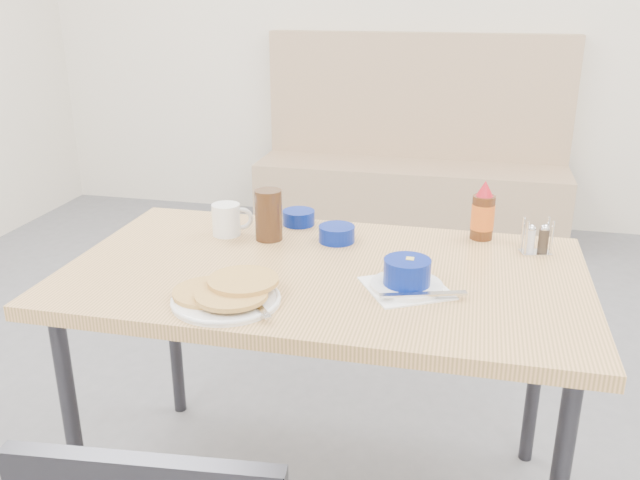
% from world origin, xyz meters
% --- Properties ---
extents(wall_back, '(5.00, 0.06, 2.80)m').
position_xyz_m(wall_back, '(0.00, 2.97, 1.40)').
color(wall_back, beige).
rests_on(wall_back, ground).
extents(booth_bench, '(1.90, 0.56, 1.22)m').
position_xyz_m(booth_bench, '(0.00, 2.78, 0.35)').
color(booth_bench, tan).
rests_on(booth_bench, ground).
extents(dining_table, '(1.40, 0.80, 0.76)m').
position_xyz_m(dining_table, '(0.00, 0.25, 0.70)').
color(dining_table, tan).
rests_on(dining_table, ground).
extents(pancake_plate, '(0.28, 0.27, 0.05)m').
position_xyz_m(pancake_plate, '(-0.18, -0.00, 0.78)').
color(pancake_plate, white).
rests_on(pancake_plate, dining_table).
extents(coffee_mug, '(0.12, 0.09, 0.10)m').
position_xyz_m(coffee_mug, '(-0.35, 0.45, 0.81)').
color(coffee_mug, white).
rests_on(coffee_mug, dining_table).
extents(grits_setting, '(0.29, 0.27, 0.08)m').
position_xyz_m(grits_setting, '(0.23, 0.17, 0.79)').
color(grits_setting, white).
rests_on(grits_setting, dining_table).
extents(creamer_bowl, '(0.10, 0.10, 0.05)m').
position_xyz_m(creamer_bowl, '(-0.16, 0.59, 0.78)').
color(creamer_bowl, navy).
rests_on(creamer_bowl, dining_table).
extents(butter_bowl, '(0.11, 0.11, 0.05)m').
position_xyz_m(butter_bowl, '(-0.01, 0.46, 0.78)').
color(butter_bowl, navy).
rests_on(butter_bowl, dining_table).
extents(amber_tumbler, '(0.11, 0.11, 0.15)m').
position_xyz_m(amber_tumbler, '(-0.21, 0.44, 0.84)').
color(amber_tumbler, '#3A2212').
rests_on(amber_tumbler, dining_table).
extents(condiment_caddy, '(0.10, 0.07, 0.10)m').
position_xyz_m(condiment_caddy, '(0.57, 0.50, 0.80)').
color(condiment_caddy, silver).
rests_on(condiment_caddy, dining_table).
extents(syrup_bottle, '(0.07, 0.07, 0.18)m').
position_xyz_m(syrup_bottle, '(0.41, 0.59, 0.84)').
color(syrup_bottle, '#47230F').
rests_on(syrup_bottle, dining_table).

